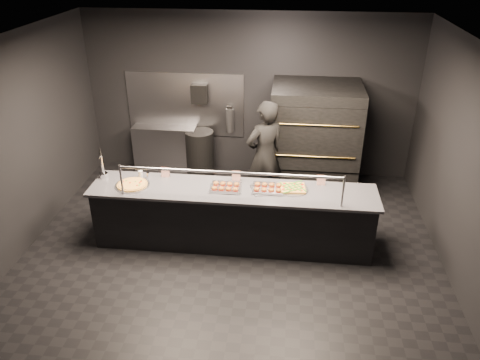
{
  "coord_description": "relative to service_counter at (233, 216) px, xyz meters",
  "views": [
    {
      "loc": [
        0.74,
        -5.76,
        4.13
      ],
      "look_at": [
        0.08,
        0.2,
        0.97
      ],
      "focal_mm": 35.0,
      "sensor_mm": 36.0,
      "label": 1
    }
  ],
  "objects": [
    {
      "name": "room",
      "position": [
        -0.02,
        0.05,
        1.03
      ],
      "size": [
        6.04,
        6.0,
        3.0
      ],
      "color": "black",
      "rests_on": "ground"
    },
    {
      "name": "service_counter",
      "position": [
        0.0,
        0.0,
        0.0
      ],
      "size": [
        4.1,
        0.78,
        1.37
      ],
      "color": "black",
      "rests_on": "ground"
    },
    {
      "name": "pizza_oven",
      "position": [
        1.2,
        1.9,
        0.5
      ],
      "size": [
        1.5,
        1.23,
        1.91
      ],
      "color": "black",
      "rests_on": "ground"
    },
    {
      "name": "prep_shelf",
      "position": [
        -1.6,
        2.32,
        -0.01
      ],
      "size": [
        1.2,
        0.35,
        0.9
      ],
      "primitive_type": "cube",
      "color": "#99999E",
      "rests_on": "ground"
    },
    {
      "name": "towel_dispenser",
      "position": [
        -0.9,
        2.39,
        1.09
      ],
      "size": [
        0.3,
        0.2,
        0.35
      ],
      "primitive_type": "cube",
      "color": "black",
      "rests_on": "room"
    },
    {
      "name": "fire_extinguisher",
      "position": [
        -0.35,
        2.4,
        0.6
      ],
      "size": [
        0.14,
        0.14,
        0.51
      ],
      "color": "#B2B2B7",
      "rests_on": "room"
    },
    {
      "name": "beer_tap",
      "position": [
        -1.95,
        0.15,
        0.6
      ],
      "size": [
        0.13,
        0.18,
        0.5
      ],
      "color": "silver",
      "rests_on": "service_counter"
    },
    {
      "name": "round_pizza",
      "position": [
        -1.45,
        -0.05,
        0.47
      ],
      "size": [
        0.5,
        0.5,
        0.03
      ],
      "color": "silver",
      "rests_on": "service_counter"
    },
    {
      "name": "slider_tray_a",
      "position": [
        -0.1,
        0.01,
        0.48
      ],
      "size": [
        0.46,
        0.36,
        0.07
      ],
      "color": "silver",
      "rests_on": "service_counter"
    },
    {
      "name": "slider_tray_b",
      "position": [
        0.5,
        0.04,
        0.48
      ],
      "size": [
        0.52,
        0.45,
        0.07
      ],
      "color": "silver",
      "rests_on": "service_counter"
    },
    {
      "name": "square_pizza",
      "position": [
        0.85,
        0.09,
        0.47
      ],
      "size": [
        0.44,
        0.44,
        0.05
      ],
      "color": "silver",
      "rests_on": "service_counter"
    },
    {
      "name": "condiment_jar",
      "position": [
        -1.37,
        0.21,
        0.51
      ],
      "size": [
        0.17,
        0.07,
        0.11
      ],
      "color": "silver",
      "rests_on": "service_counter"
    },
    {
      "name": "tent_cards",
      "position": [
        0.08,
        0.28,
        0.53
      ],
      "size": [
        2.42,
        0.04,
        0.15
      ],
      "color": "white",
      "rests_on": "service_counter"
    },
    {
      "name": "trash_bin",
      "position": [
        -0.9,
        2.19,
        -0.02
      ],
      "size": [
        0.53,
        0.53,
        0.88
      ],
      "primitive_type": "cylinder",
      "color": "black",
      "rests_on": "ground"
    },
    {
      "name": "worker",
      "position": [
        0.38,
        1.16,
        0.47
      ],
      "size": [
        0.81,
        0.75,
        1.86
      ],
      "primitive_type": "imported",
      "rotation": [
        0.0,
        0.0,
        3.74
      ],
      "color": "black",
      "rests_on": "ground"
    }
  ]
}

